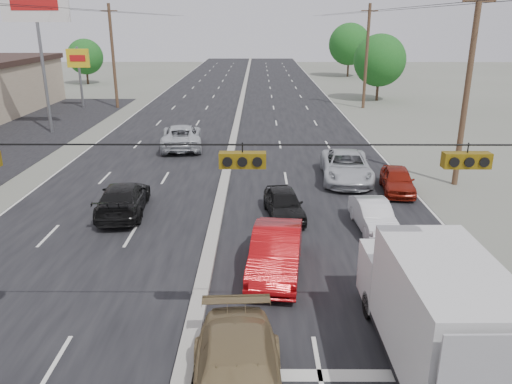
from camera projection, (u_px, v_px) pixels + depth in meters
ground at (187, 363)px, 12.92m from camera, size 200.00×200.00×0.00m
road_surface at (236, 128)px, 41.29m from camera, size 20.00×160.00×0.02m
center_median at (236, 127)px, 41.26m from camera, size 0.50×160.00×0.20m
parking_lot at (2, 141)px, 36.64m from camera, size 10.00×42.00×0.02m
utility_pole_left_c at (113, 56)px, 49.14m from camera, size 1.60×0.30×10.00m
utility_pole_right_b at (467, 89)px, 25.39m from camera, size 1.60×0.30×10.00m
utility_pole_right_c at (367, 56)px, 49.03m from camera, size 1.60×0.30×10.00m
traffic_signals at (238, 158)px, 11.13m from camera, size 25.00×0.30×0.54m
pole_sign_billboard at (36, 14)px, 36.58m from camera, size 5.00×0.25×11.00m
pole_sign_far at (78, 63)px, 49.39m from camera, size 2.20×0.25×6.00m
tree_left_far at (85, 57)px, 68.55m from camera, size 4.80×4.80×6.12m
tree_right_mid at (380, 60)px, 54.00m from camera, size 5.60×5.60×7.14m
tree_right_far at (349, 44)px, 77.43m from camera, size 6.40×6.40×8.16m
box_truck at (432, 309)px, 12.29m from camera, size 2.34×6.41×3.24m
red_sedan at (276, 252)px, 17.30m from camera, size 2.19×4.92×1.57m
queue_car_a at (284, 204)px, 22.28m from camera, size 2.00×3.96×1.29m
queue_car_b at (373, 216)px, 20.99m from camera, size 1.53×3.81×1.23m
queue_car_c at (346, 167)px, 27.45m from camera, size 2.98×5.79×1.56m
queue_car_e at (397, 180)px, 25.57m from camera, size 1.97×3.95×1.29m
oncoming_near at (123, 199)px, 22.72m from camera, size 2.44×5.10×1.43m
oncoming_far at (181, 136)px, 34.52m from camera, size 3.37×6.10×1.62m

